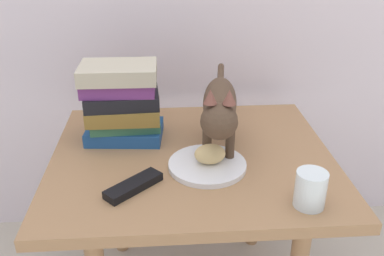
{
  "coord_description": "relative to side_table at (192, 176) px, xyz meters",
  "views": [
    {
      "loc": [
        -0.07,
        -1.01,
        1.11
      ],
      "look_at": [
        0.0,
        0.0,
        0.61
      ],
      "focal_mm": 40.05,
      "sensor_mm": 36.0,
      "label": 1
    }
  ],
  "objects": [
    {
      "name": "plate",
      "position": [
        0.03,
        -0.07,
        0.08
      ],
      "size": [
        0.2,
        0.2,
        0.01
      ],
      "primitive_type": "cylinder",
      "color": "white",
      "rests_on": "side_table"
    },
    {
      "name": "cat",
      "position": [
        0.07,
        0.01,
        0.2
      ],
      "size": [
        0.13,
        0.48,
        0.23
      ],
      "color": "#4C3828",
      "rests_on": "side_table"
    },
    {
      "name": "book_stack",
      "position": [
        -0.19,
        0.11,
        0.18
      ],
      "size": [
        0.22,
        0.16,
        0.22
      ],
      "color": "#1E4C8C",
      "rests_on": "side_table"
    },
    {
      "name": "tv_remote",
      "position": [
        -0.15,
        -0.16,
        0.08
      ],
      "size": [
        0.14,
        0.13,
        0.02
      ],
      "primitive_type": "cube",
      "rotation": [
        0.0,
        0.0,
        0.75
      ],
      "color": "black",
      "rests_on": "side_table"
    },
    {
      "name": "bread_roll",
      "position": [
        0.04,
        -0.07,
        0.11
      ],
      "size": [
        0.08,
        0.07,
        0.05
      ],
      "primitive_type": "ellipsoid",
      "rotation": [
        0.0,
        0.0,
        0.07
      ],
      "color": "#E0BC7A",
      "rests_on": "plate"
    },
    {
      "name": "candle_jar",
      "position": [
        0.24,
        -0.25,
        0.11
      ],
      "size": [
        0.07,
        0.07,
        0.08
      ],
      "color": "silver",
      "rests_on": "side_table"
    },
    {
      "name": "side_table",
      "position": [
        0.0,
        0.0,
        0.0
      ],
      "size": [
        0.76,
        0.65,
        0.53
      ],
      "color": "#9E724C",
      "rests_on": "ground"
    }
  ]
}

